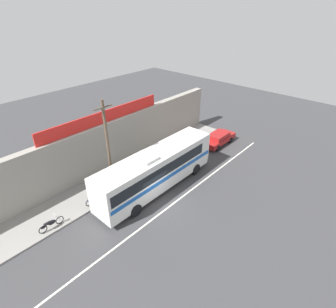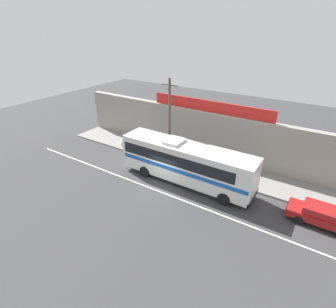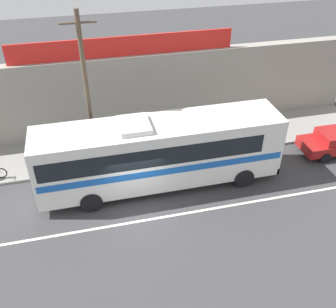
% 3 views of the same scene
% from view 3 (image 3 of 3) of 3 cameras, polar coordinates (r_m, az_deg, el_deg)
% --- Properties ---
extents(ground_plane, '(70.00, 70.00, 0.00)m').
position_cam_3_polar(ground_plane, '(18.31, -4.43, -8.23)').
color(ground_plane, '#3A3A3D').
extents(sidewalk_slab, '(30.00, 3.60, 0.14)m').
position_cam_3_polar(sidewalk_slab, '(22.33, -6.77, 0.85)').
color(sidewalk_slab, gray).
rests_on(sidewalk_slab, ground_plane).
extents(storefront_facade, '(30.00, 0.70, 4.80)m').
position_cam_3_polar(storefront_facade, '(23.02, -7.93, 8.58)').
color(storefront_facade, gray).
rests_on(storefront_facade, ground_plane).
extents(storefront_billboard, '(12.52, 0.12, 1.10)m').
position_cam_3_polar(storefront_billboard, '(21.96, -6.62, 15.73)').
color(storefront_billboard, red).
rests_on(storefront_billboard, storefront_facade).
extents(road_center_stripe, '(30.00, 0.14, 0.01)m').
position_cam_3_polar(road_center_stripe, '(17.73, -3.97, -9.94)').
color(road_center_stripe, silver).
rests_on(road_center_stripe, ground_plane).
extents(intercity_bus, '(11.88, 2.63, 3.78)m').
position_cam_3_polar(intercity_bus, '(18.45, -1.46, 0.50)').
color(intercity_bus, silver).
rests_on(intercity_bus, ground_plane).
extents(utility_pole, '(1.60, 0.22, 8.22)m').
position_cam_3_polar(utility_pole, '(18.88, -11.97, 8.72)').
color(utility_pole, brown).
rests_on(utility_pole, sidewalk_slab).
extents(motorcycle_blue, '(1.91, 0.56, 0.94)m').
position_cam_3_polar(motorcycle_blue, '(20.97, -15.40, -1.18)').
color(motorcycle_blue, black).
rests_on(motorcycle_blue, sidewalk_slab).
extents(pedestrian_far_left, '(0.30, 0.48, 1.59)m').
position_cam_3_polar(pedestrian_far_left, '(21.63, -0.98, 3.01)').
color(pedestrian_far_left, brown).
rests_on(pedestrian_far_left, sidewalk_slab).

